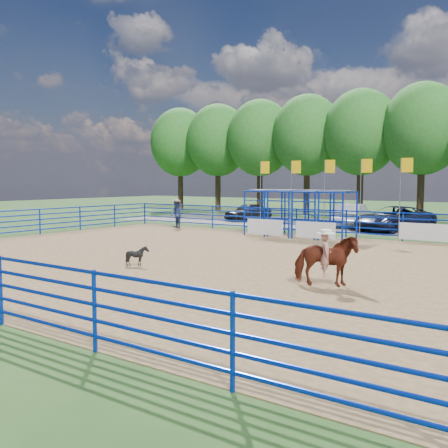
{
  "coord_description": "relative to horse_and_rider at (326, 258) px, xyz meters",
  "views": [
    {
      "loc": [
        9.95,
        -15.89,
        3.1
      ],
      "look_at": [
        -1.82,
        1.0,
        1.3
      ],
      "focal_mm": 40.0,
      "sensor_mm": 36.0,
      "label": 1
    }
  ],
  "objects": [
    {
      "name": "treeline",
      "position": [
        -4.17,
        28.42,
        6.67
      ],
      "size": [
        56.4,
        6.4,
        11.24
      ],
      "color": "#3F2B19",
      "rests_on": "ground"
    },
    {
      "name": "gravel_strip",
      "position": [
        -4.17,
        19.42,
        -0.86
      ],
      "size": [
        40.0,
        10.0,
        0.01
      ],
      "primitive_type": "cube",
      "color": "slate",
      "rests_on": "ground"
    },
    {
      "name": "arena_dirt",
      "position": [
        -4.17,
        2.42,
        -0.85
      ],
      "size": [
        30.0,
        20.0,
        0.02
      ],
      "primitive_type": "cube",
      "color": "olive",
      "rests_on": "ground"
    },
    {
      "name": "ground",
      "position": [
        -4.17,
        2.42,
        -0.86
      ],
      "size": [
        120.0,
        120.0,
        0.0
      ],
      "primitive_type": "plane",
      "color": "#315522",
      "rests_on": "ground"
    },
    {
      "name": "car_b",
      "position": [
        -6.2,
        18.82,
        -0.09
      ],
      "size": [
        2.15,
        4.82,
        1.54
      ],
      "primitive_type": "imported",
      "rotation": [
        0.0,
        0.0,
        3.26
      ],
      "color": "#9B9EA3",
      "rests_on": "gravel_strip"
    },
    {
      "name": "perimeter_fence",
      "position": [
        -4.17,
        2.42,
        -0.11
      ],
      "size": [
        30.1,
        20.1,
        1.5
      ],
      "color": "#082AB9",
      "rests_on": "ground"
    },
    {
      "name": "chute_assembly",
      "position": [
        -6.07,
        11.26,
        0.39
      ],
      "size": [
        19.32,
        2.41,
        4.2
      ],
      "color": "#082AB9",
      "rests_on": "ground"
    },
    {
      "name": "car_a",
      "position": [
        -14.67,
        19.15,
        -0.18
      ],
      "size": [
        2.65,
        4.24,
        1.35
      ],
      "primitive_type": "imported",
      "rotation": [
        0.0,
        0.0,
        -0.29
      ],
      "color": "black",
      "rests_on": "gravel_strip"
    },
    {
      "name": "calf",
      "position": [
        -6.98,
        -0.64,
        -0.47
      ],
      "size": [
        0.75,
        0.68,
        0.74
      ],
      "primitive_type": "imported",
      "rotation": [
        0.0,
        0.0,
        1.43
      ],
      "color": "black",
      "rests_on": "arena_dirt"
    },
    {
      "name": "spectator_cowboy",
      "position": [
        -15.23,
        11.28,
        0.08
      ],
      "size": [
        1.07,
        0.97,
        1.84
      ],
      "color": "navy",
      "rests_on": "arena_dirt"
    },
    {
      "name": "car_c",
      "position": [
        -3.07,
        17.54,
        -0.1
      ],
      "size": [
        4.47,
        6.01,
        1.52
      ],
      "primitive_type": "imported",
      "rotation": [
        0.0,
        0.0,
        -0.41
      ],
      "color": "black",
      "rests_on": "gravel_strip"
    },
    {
      "name": "horse_and_rider",
      "position": [
        0.0,
        0.0,
        0.0
      ],
      "size": [
        1.98,
        1.48,
        2.31
      ],
      "color": "maroon",
      "rests_on": "arena_dirt"
    }
  ]
}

